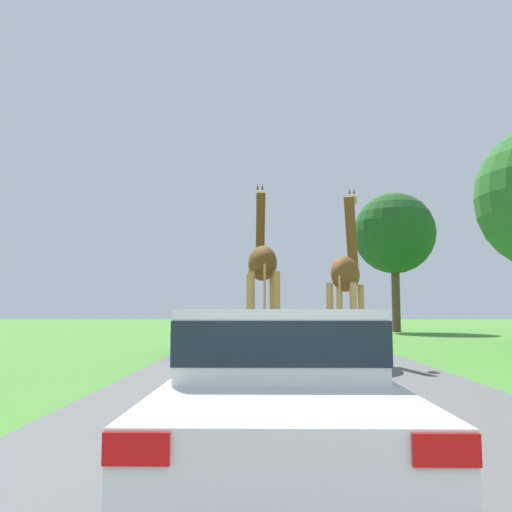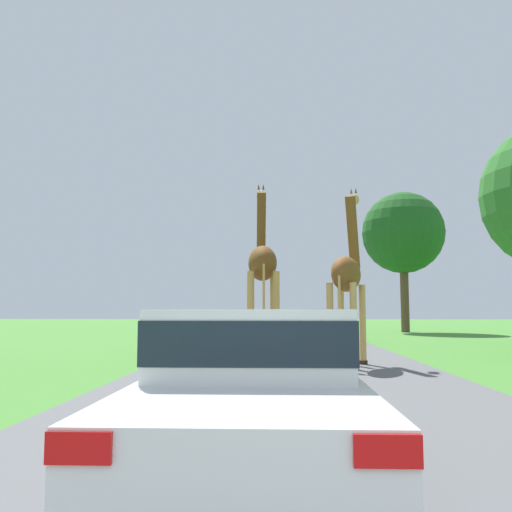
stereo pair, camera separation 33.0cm
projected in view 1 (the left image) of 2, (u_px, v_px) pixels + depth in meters
The scene contains 7 objects.
road at pixel (276, 336), 29.79m from camera, with size 7.31×120.00×0.00m.
giraffe_near_road at pixel (262, 269), 13.89m from camera, with size 0.91×2.55×4.97m.
giraffe_companion at pixel (346, 276), 14.29m from camera, with size 1.29×2.73×4.95m.
car_lead_maroon at pixel (278, 385), 4.85m from camera, with size 1.72×4.81×1.46m.
car_queue_right at pixel (209, 331), 17.81m from camera, with size 1.79×4.33×1.39m.
car_queue_left at pixel (318, 324), 24.81m from camera, with size 1.99×4.47×1.47m.
tree_mid_field at pixel (394, 234), 35.41m from camera, with size 5.28×5.28×9.06m.
Camera 1 is at (-0.62, -0.10, 1.46)m, focal length 38.00 mm.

